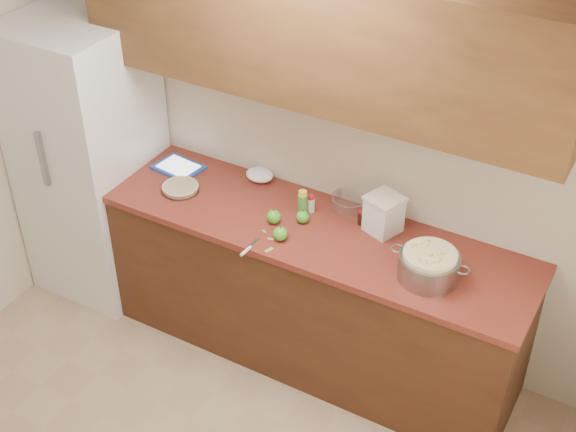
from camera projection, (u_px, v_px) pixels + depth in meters
The scene contains 20 objects.
room_shell at pixel (115, 340), 3.09m from camera, with size 3.60×3.60×3.60m.
counter_run at pixel (298, 286), 4.62m from camera, with size 2.64×0.68×0.92m.
upper_cabinets at pixel (316, 34), 3.86m from camera, with size 2.60×0.34×0.70m, color brown.
fridge at pixel (90, 159), 4.92m from camera, with size 0.70×0.70×1.80m, color white.
pie at pixel (180, 188), 4.59m from camera, with size 0.22×0.22×0.04m.
colander at pixel (429, 266), 3.94m from camera, with size 0.41×0.31×0.15m.
flour_canister at pixel (384, 214), 4.23m from camera, with size 0.22×0.22×0.21m.
tablet at pixel (178, 167), 4.79m from camera, with size 0.30×0.24×0.02m.
paring_knife at pixel (247, 250), 4.15m from camera, with size 0.03×0.18×0.02m.
lemon_bottle at pixel (303, 203), 4.38m from camera, with size 0.05×0.05×0.15m.
cinnamon_shaker at pixel (311, 204), 4.41m from camera, with size 0.04×0.04×0.10m.
vanilla_bottle at pixel (360, 218), 4.32m from camera, with size 0.03×0.03×0.08m.
mixing_bowl at pixel (349, 201), 4.44m from camera, with size 0.20×0.20×0.08m.
paper_towel at pixel (260, 175), 4.67m from camera, with size 0.17×0.14×0.07m, color white.
apple_left at pixel (274, 217), 4.33m from camera, with size 0.08×0.08×0.09m.
apple_center at pixel (303, 217), 4.33m from camera, with size 0.07×0.07×0.08m.
apple_front at pixel (280, 234), 4.21m from camera, with size 0.08×0.08×0.09m.
peel_a at pixel (269, 250), 4.16m from camera, with size 0.05×0.02×0.00m, color #79A952.
peel_b at pixel (270, 239), 4.23m from camera, with size 0.03×0.01×0.00m, color #79A952.
peel_c at pixel (264, 231), 4.28m from camera, with size 0.03×0.01×0.00m, color #79A952.
Camera 1 is at (1.68, -1.61, 3.50)m, focal length 50.00 mm.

